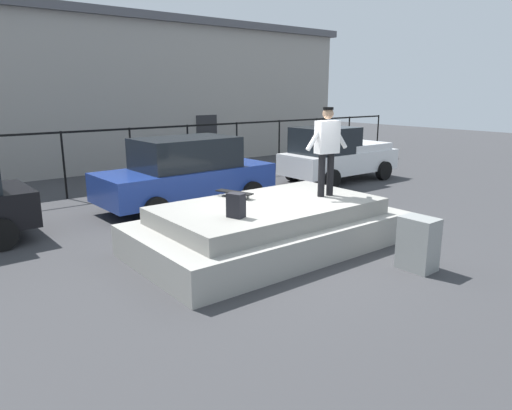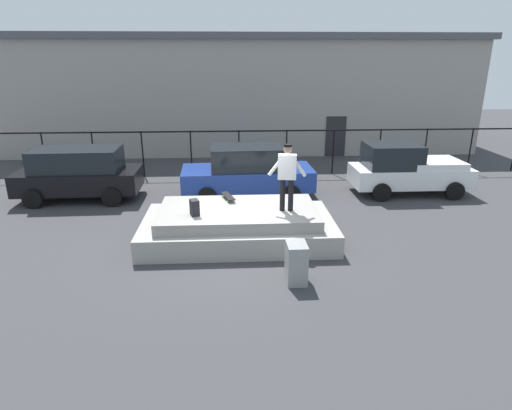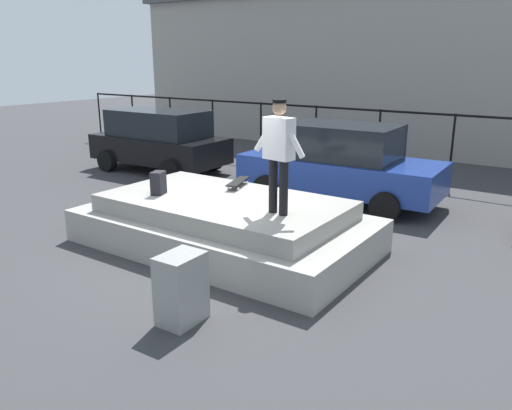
{
  "view_description": "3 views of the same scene",
  "coord_description": "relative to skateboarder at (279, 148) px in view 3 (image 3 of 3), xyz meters",
  "views": [
    {
      "loc": [
        -5.77,
        -6.41,
        3.0
      ],
      "look_at": [
        -0.05,
        0.89,
        0.72
      ],
      "focal_mm": 32.76,
      "sensor_mm": 36.0,
      "label": 1
    },
    {
      "loc": [
        -0.31,
        -10.79,
        4.81
      ],
      "look_at": [
        0.39,
        1.54,
        0.56
      ],
      "focal_mm": 30.45,
      "sensor_mm": 36.0,
      "label": 2
    },
    {
      "loc": [
        5.21,
        -6.47,
        3.29
      ],
      "look_at": [
        0.17,
        0.84,
        0.7
      ],
      "focal_mm": 35.57,
      "sensor_mm": 36.0,
      "label": 3
    }
  ],
  "objects": [
    {
      "name": "warehouse_building",
      "position": [
        -1.12,
        14.72,
        1.0
      ],
      "size": [
        25.0,
        8.82,
        5.87
      ],
      "color": "gray",
      "rests_on": "ground_plane"
    },
    {
      "name": "car_blue_sedan_mid",
      "position": [
        -0.88,
        4.13,
        -1.03
      ],
      "size": [
        4.69,
        2.26,
        1.83
      ],
      "color": "navy",
      "rests_on": "ground_plane"
    },
    {
      "name": "car_black_hatchback_near",
      "position": [
        -6.79,
        4.15,
        -1.0
      ],
      "size": [
        4.19,
        2.13,
        1.81
      ],
      "color": "black",
      "rests_on": "ground_plane"
    },
    {
      "name": "skateboard",
      "position": [
        -1.56,
        1.03,
        -0.95
      ],
      "size": [
        0.44,
        0.85,
        0.12
      ],
      "color": "black",
      "rests_on": "concrete_ledge"
    },
    {
      "name": "backpack",
      "position": [
        -2.42,
        -0.23,
        -0.84
      ],
      "size": [
        0.28,
        0.33,
        0.42
      ],
      "primitive_type": "cube",
      "rotation": [
        0.0,
        0.0,
        5.06
      ],
      "color": "black",
      "rests_on": "concrete_ledge"
    },
    {
      "name": "ground_plane",
      "position": [
        -1.12,
        -0.08,
        -1.95
      ],
      "size": [
        60.0,
        60.0,
        0.0
      ],
      "primitive_type": "plane",
      "color": "#38383A"
    },
    {
      "name": "utility_box",
      "position": [
        -0.04,
        -2.24,
        -1.49
      ],
      "size": [
        0.45,
        0.61,
        0.92
      ],
      "primitive_type": "cube",
      "rotation": [
        0.0,
        0.0,
        0.02
      ],
      "color": "gray",
      "rests_on": "ground_plane"
    },
    {
      "name": "concrete_ledge",
      "position": [
        -1.29,
        0.25,
        -1.54
      ],
      "size": [
        5.2,
        2.91,
        0.9
      ],
      "color": "#9E9B93",
      "rests_on": "ground_plane"
    },
    {
      "name": "skateboarder",
      "position": [
        0.0,
        0.0,
        0.0
      ],
      "size": [
        1.01,
        0.31,
        1.79
      ],
      "color": "black",
      "rests_on": "concrete_ledge"
    },
    {
      "name": "fence_row",
      "position": [
        -1.12,
        7.08,
        -0.63
      ],
      "size": [
        24.06,
        0.06,
        1.92
      ],
      "color": "black",
      "rests_on": "ground_plane"
    }
  ]
}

